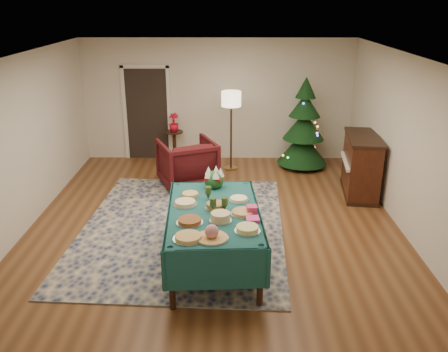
{
  "coord_description": "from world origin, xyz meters",
  "views": [
    {
      "loc": [
        0.21,
        -6.97,
        3.5
      ],
      "look_at": [
        0.16,
        -0.5,
        1.06
      ],
      "focal_mm": 38.0,
      "sensor_mm": 36.0,
      "label": 1
    }
  ],
  "objects_px": {
    "gift_box": "(252,210)",
    "armchair": "(187,161)",
    "floor_lamp": "(231,104)",
    "christmas_tree": "(304,128)",
    "potted_plant": "(174,126)",
    "buffet_table": "(214,222)",
    "side_table": "(175,147)",
    "piano": "(361,166)"
  },
  "relations": [
    {
      "from": "armchair",
      "to": "christmas_tree",
      "type": "xyz_separation_m",
      "value": [
        2.42,
        1.16,
        0.37
      ]
    },
    {
      "from": "buffet_table",
      "to": "gift_box",
      "type": "bearing_deg",
      "value": -10.13
    },
    {
      "from": "side_table",
      "to": "piano",
      "type": "xyz_separation_m",
      "value": [
        3.68,
        -1.83,
        0.2
      ]
    },
    {
      "from": "side_table",
      "to": "christmas_tree",
      "type": "height_order",
      "value": "christmas_tree"
    },
    {
      "from": "armchair",
      "to": "piano",
      "type": "bearing_deg",
      "value": 150.35
    },
    {
      "from": "floor_lamp",
      "to": "christmas_tree",
      "type": "height_order",
      "value": "christmas_tree"
    },
    {
      "from": "gift_box",
      "to": "armchair",
      "type": "relative_size",
      "value": 0.13
    },
    {
      "from": "armchair",
      "to": "potted_plant",
      "type": "relative_size",
      "value": 2.56
    },
    {
      "from": "armchair",
      "to": "floor_lamp",
      "type": "relative_size",
      "value": 0.61
    },
    {
      "from": "gift_box",
      "to": "potted_plant",
      "type": "distance_m",
      "value": 4.76
    },
    {
      "from": "gift_box",
      "to": "armchair",
      "type": "bearing_deg",
      "value": 109.87
    },
    {
      "from": "armchair",
      "to": "christmas_tree",
      "type": "bearing_deg",
      "value": -177.64
    },
    {
      "from": "floor_lamp",
      "to": "side_table",
      "type": "xyz_separation_m",
      "value": [
        -1.26,
        0.46,
        -1.09
      ]
    },
    {
      "from": "gift_box",
      "to": "christmas_tree",
      "type": "xyz_separation_m",
      "value": [
        1.31,
        4.21,
        -0.0
      ]
    },
    {
      "from": "side_table",
      "to": "potted_plant",
      "type": "height_order",
      "value": "potted_plant"
    },
    {
      "from": "buffet_table",
      "to": "side_table",
      "type": "distance_m",
      "value": 4.55
    },
    {
      "from": "floor_lamp",
      "to": "side_table",
      "type": "relative_size",
      "value": 2.36
    },
    {
      "from": "armchair",
      "to": "side_table",
      "type": "height_order",
      "value": "armchair"
    },
    {
      "from": "buffet_table",
      "to": "side_table",
      "type": "bearing_deg",
      "value": 102.81
    },
    {
      "from": "buffet_table",
      "to": "potted_plant",
      "type": "xyz_separation_m",
      "value": [
        -1.01,
        4.42,
        0.16
      ]
    },
    {
      "from": "gift_box",
      "to": "floor_lamp",
      "type": "xyz_separation_m",
      "value": [
        -0.25,
        4.05,
        0.55
      ]
    },
    {
      "from": "christmas_tree",
      "to": "piano",
      "type": "distance_m",
      "value": 1.78
    },
    {
      "from": "buffet_table",
      "to": "christmas_tree",
      "type": "distance_m",
      "value": 4.51
    },
    {
      "from": "side_table",
      "to": "christmas_tree",
      "type": "distance_m",
      "value": 2.89
    },
    {
      "from": "side_table",
      "to": "floor_lamp",
      "type": "bearing_deg",
      "value": -19.99
    },
    {
      "from": "christmas_tree",
      "to": "side_table",
      "type": "bearing_deg",
      "value": 173.93
    },
    {
      "from": "side_table",
      "to": "gift_box",
      "type": "bearing_deg",
      "value": -71.49
    },
    {
      "from": "armchair",
      "to": "piano",
      "type": "xyz_separation_m",
      "value": [
        3.28,
        -0.37,
        0.04
      ]
    },
    {
      "from": "side_table",
      "to": "christmas_tree",
      "type": "relative_size",
      "value": 0.36
    },
    {
      "from": "armchair",
      "to": "side_table",
      "type": "xyz_separation_m",
      "value": [
        -0.41,
        1.46,
        -0.17
      ]
    },
    {
      "from": "floor_lamp",
      "to": "side_table",
      "type": "distance_m",
      "value": 1.73
    },
    {
      "from": "floor_lamp",
      "to": "piano",
      "type": "distance_m",
      "value": 2.91
    },
    {
      "from": "armchair",
      "to": "side_table",
      "type": "relative_size",
      "value": 1.44
    },
    {
      "from": "piano",
      "to": "potted_plant",
      "type": "bearing_deg",
      "value": 153.63
    },
    {
      "from": "buffet_table",
      "to": "potted_plant",
      "type": "distance_m",
      "value": 4.54
    },
    {
      "from": "armchair",
      "to": "floor_lamp",
      "type": "bearing_deg",
      "value": -153.97
    },
    {
      "from": "buffet_table",
      "to": "armchair",
      "type": "xyz_separation_m",
      "value": [
        -0.6,
        2.97,
        -0.15
      ]
    },
    {
      "from": "side_table",
      "to": "potted_plant",
      "type": "bearing_deg",
      "value": 0.0
    },
    {
      "from": "gift_box",
      "to": "armchair",
      "type": "height_order",
      "value": "armchair"
    },
    {
      "from": "buffet_table",
      "to": "armchair",
      "type": "height_order",
      "value": "armchair"
    },
    {
      "from": "armchair",
      "to": "potted_plant",
      "type": "height_order",
      "value": "armchair"
    },
    {
      "from": "gift_box",
      "to": "side_table",
      "type": "relative_size",
      "value": 0.19
    }
  ]
}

